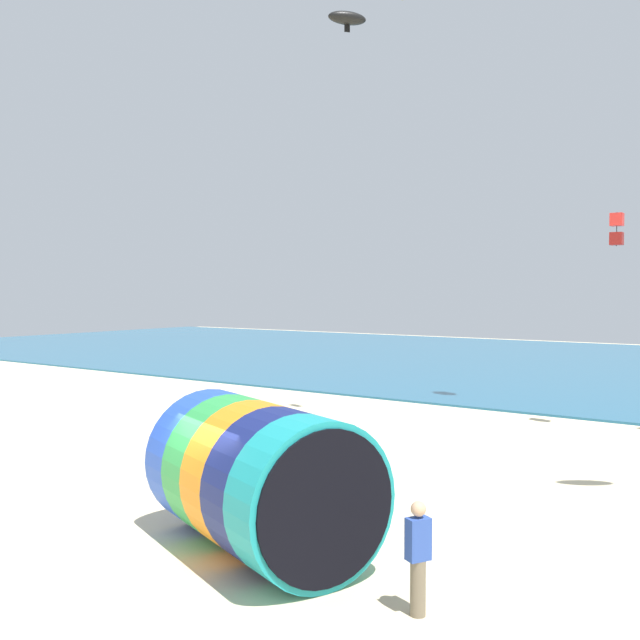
# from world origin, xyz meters

# --- Properties ---
(ground_plane) EXTENTS (120.00, 120.00, 0.00)m
(ground_plane) POSITION_xyz_m (0.00, 0.00, 0.00)
(ground_plane) COLOR beige
(sea) EXTENTS (120.00, 40.00, 0.10)m
(sea) POSITION_xyz_m (0.00, 37.86, 0.05)
(sea) COLOR #236084
(sea) RESTS_ON ground
(giant_inflatable_tube) EXTENTS (5.31, 4.33, 2.84)m
(giant_inflatable_tube) POSITION_xyz_m (0.68, 0.21, 1.42)
(giant_inflatable_tube) COLOR blue
(giant_inflatable_tube) RESTS_ON ground
(kite_handler) EXTENTS (0.37, 0.42, 1.77)m
(kite_handler) POSITION_xyz_m (4.35, -0.43, 0.91)
(kite_handler) COLOR #726651
(kite_handler) RESTS_ON ground
(kite_red_box) EXTENTS (0.42, 0.42, 1.16)m
(kite_red_box) POSITION_xyz_m (3.50, 15.89, 7.06)
(kite_red_box) COLOR red
(kite_black_parafoil) EXTENTS (0.83, 0.93, 0.47)m
(kite_black_parafoil) POSITION_xyz_m (0.56, 3.41, 10.98)
(kite_black_parafoil) COLOR black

